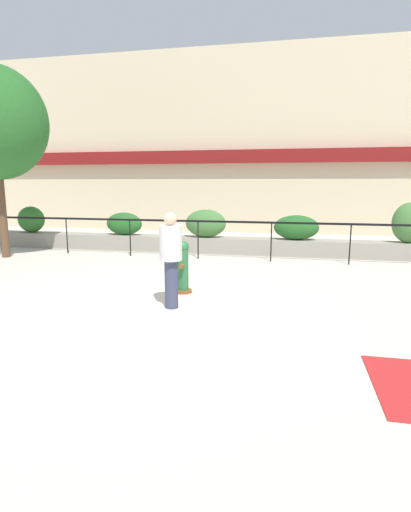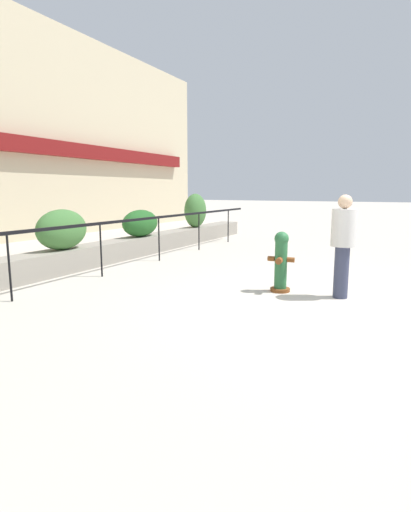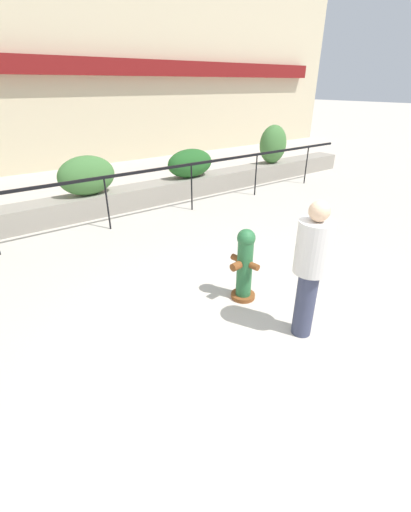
{
  "view_description": "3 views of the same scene",
  "coord_description": "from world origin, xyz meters",
  "px_view_note": "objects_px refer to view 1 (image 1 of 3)",
  "views": [
    {
      "loc": [
        2.62,
        -6.51,
        2.23
      ],
      "look_at": [
        0.86,
        1.87,
        0.66
      ],
      "focal_mm": 28.0,
      "sensor_mm": 36.0,
      "label": 1
    },
    {
      "loc": [
        -6.28,
        -0.85,
        1.8
      ],
      "look_at": [
        -0.06,
        2.4,
        0.64
      ],
      "focal_mm": 28.0,
      "sensor_mm": 36.0,
      "label": 2
    },
    {
      "loc": [
        -2.41,
        -1.89,
        2.82
      ],
      "look_at": [
        0.16,
        1.62,
        0.62
      ],
      "focal_mm": 24.0,
      "sensor_mm": 36.0,
      "label": 3
    }
  ],
  "objects_px": {
    "hedge_bush_4": "(410,223)",
    "fire_hydrant": "(183,266)",
    "hedge_bush_2": "(206,223)",
    "hedge_bush_3": "(296,228)",
    "hedge_bush_0": "(31,219)",
    "pedestrian": "(171,254)",
    "hedge_bush_1": "(124,224)"
  },
  "relations": [
    {
      "from": "hedge_bush_1",
      "to": "pedestrian",
      "type": "height_order",
      "value": "pedestrian"
    },
    {
      "from": "hedge_bush_0",
      "to": "hedge_bush_3",
      "type": "bearing_deg",
      "value": 0.0
    },
    {
      "from": "hedge_bush_2",
      "to": "fire_hydrant",
      "type": "height_order",
      "value": "hedge_bush_2"
    },
    {
      "from": "hedge_bush_3",
      "to": "hedge_bush_2",
      "type": "bearing_deg",
      "value": 180.0
    },
    {
      "from": "hedge_bush_1",
      "to": "pedestrian",
      "type": "xyz_separation_m",
      "value": [
        3.39,
        -5.83,
        0.11
      ]
    },
    {
      "from": "pedestrian",
      "to": "hedge_bush_1",
      "type": "bearing_deg",
      "value": 120.16
    },
    {
      "from": "hedge_bush_3",
      "to": "hedge_bush_1",
      "type": "bearing_deg",
      "value": 180.0
    },
    {
      "from": "hedge_bush_2",
      "to": "pedestrian",
      "type": "bearing_deg",
      "value": -84.2
    },
    {
      "from": "fire_hydrant",
      "to": "pedestrian",
      "type": "xyz_separation_m",
      "value": [
        0.06,
        -1.03,
        0.44
      ]
    },
    {
      "from": "pedestrian",
      "to": "fire_hydrant",
      "type": "bearing_deg",
      "value": 93.51
    },
    {
      "from": "hedge_bush_4",
      "to": "pedestrian",
      "type": "relative_size",
      "value": 0.68
    },
    {
      "from": "fire_hydrant",
      "to": "pedestrian",
      "type": "distance_m",
      "value": 1.12
    },
    {
      "from": "hedge_bush_1",
      "to": "fire_hydrant",
      "type": "height_order",
      "value": "hedge_bush_1"
    },
    {
      "from": "hedge_bush_2",
      "to": "fire_hydrant",
      "type": "relative_size",
      "value": 1.21
    },
    {
      "from": "hedge_bush_2",
      "to": "hedge_bush_0",
      "type": "bearing_deg",
      "value": 180.0
    },
    {
      "from": "hedge_bush_1",
      "to": "hedge_bush_3",
      "type": "bearing_deg",
      "value": 0.0
    },
    {
      "from": "hedge_bush_3",
      "to": "hedge_bush_4",
      "type": "distance_m",
      "value": 3.21
    },
    {
      "from": "hedge_bush_0",
      "to": "fire_hydrant",
      "type": "xyz_separation_m",
      "value": [
        6.83,
        -4.8,
        -0.4
      ]
    },
    {
      "from": "hedge_bush_0",
      "to": "hedge_bush_3",
      "type": "height_order",
      "value": "hedge_bush_0"
    },
    {
      "from": "hedge_bush_4",
      "to": "fire_hydrant",
      "type": "bearing_deg",
      "value": -138.95
    },
    {
      "from": "hedge_bush_3",
      "to": "fire_hydrant",
      "type": "height_order",
      "value": "hedge_bush_3"
    },
    {
      "from": "hedge_bush_2",
      "to": "fire_hydrant",
      "type": "distance_m",
      "value": 4.85
    },
    {
      "from": "hedge_bush_2",
      "to": "hedge_bush_1",
      "type": "bearing_deg",
      "value": 180.0
    },
    {
      "from": "hedge_bush_2",
      "to": "pedestrian",
      "type": "xyz_separation_m",
      "value": [
        0.59,
        -5.83,
        0.04
      ]
    },
    {
      "from": "hedge_bush_0",
      "to": "hedge_bush_4",
      "type": "xyz_separation_m",
      "value": [
        12.35,
        0.0,
        0.13
      ]
    },
    {
      "from": "hedge_bush_0",
      "to": "hedge_bush_1",
      "type": "bearing_deg",
      "value": 0.0
    },
    {
      "from": "hedge_bush_2",
      "to": "pedestrian",
      "type": "distance_m",
      "value": 5.86
    },
    {
      "from": "hedge_bush_1",
      "to": "hedge_bush_4",
      "type": "distance_m",
      "value": 8.84
    },
    {
      "from": "pedestrian",
      "to": "hedge_bush_0",
      "type": "bearing_deg",
      "value": 139.78
    },
    {
      "from": "hedge_bush_2",
      "to": "hedge_bush_3",
      "type": "relative_size",
      "value": 0.96
    },
    {
      "from": "hedge_bush_0",
      "to": "hedge_bush_2",
      "type": "bearing_deg",
      "value": 0.0
    },
    {
      "from": "hedge_bush_2",
      "to": "fire_hydrant",
      "type": "xyz_separation_m",
      "value": [
        0.53,
        -4.8,
        -0.39
      ]
    }
  ]
}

